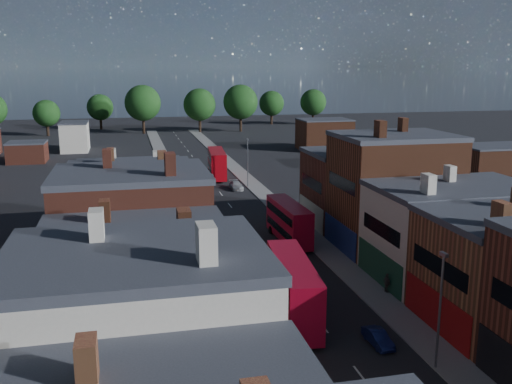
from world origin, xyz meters
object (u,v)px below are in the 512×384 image
car_2 (240,231)px  car_3 (236,186)px  bus_1 (289,221)px  bus_2 (217,163)px  car_1 (378,338)px  ped_3 (387,283)px  bus_0 (293,288)px

car_2 → car_3: 26.18m
bus_1 → bus_2: (-2.00, 39.80, 0.26)m
car_1 → ped_3: ped_3 is taller
car_1 → car_3: (0.11, 54.70, 0.11)m
car_1 → ped_3: (4.83, 8.73, 0.45)m
bus_2 → car_3: size_ratio=2.63×
bus_0 → bus_2: bus_2 is taller
car_1 → car_3: bearing=87.2°
ped_3 → car_2: bearing=16.1°
car_1 → car_3: size_ratio=0.74×
bus_1 → car_2: (-4.98, 3.39, -1.78)m
car_1 → ped_3: size_ratio=1.88×
car_1 → car_2: car_2 is taller
bus_1 → car_1: bus_1 is taller
bus_1 → ped_3: 17.36m
bus_1 → car_3: size_ratio=2.35×
bus_2 → bus_1: bearing=-82.3°
ped_3 → car_3: bearing=-2.5°
car_3 → car_1: bearing=-91.2°
car_3 → ped_3: size_ratio=2.56×
bus_0 → car_1: 7.58m
bus_2 → car_3: (1.47, -10.61, -2.04)m
ped_3 → bus_2: bearing=-2.1°
car_2 → car_3: (4.45, 25.80, 0.00)m
bus_0 → car_1: bearing=-42.9°
bus_2 → car_1: size_ratio=3.56×
bus_1 → ped_3: size_ratio=6.00×
bus_0 → car_3: bearing=90.3°
bus_2 → ped_3: bus_2 is taller
car_2 → bus_0: bearing=-91.9°
car_2 → car_3: car_3 is taller
car_3 → bus_0: bearing=-96.8°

